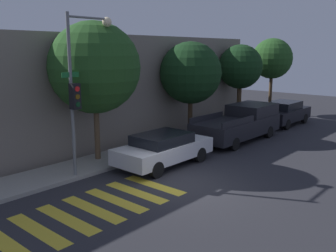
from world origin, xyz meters
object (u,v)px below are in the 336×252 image
tree_far_end (240,67)px  sedan_middle (284,113)px  traffic_light_pole (81,77)px  sedan_near_corner (164,148)px  tree_midblock (191,73)px  tree_behind_truck (272,59)px  tree_near_corner (95,68)px  pickup_truck (240,123)px

tree_far_end → sedan_middle: bearing=-59.2°
traffic_light_pole → sedan_near_corner: traffic_light_pole is taller
tree_midblock → tree_behind_truck: tree_behind_truck is taller
tree_far_end → tree_behind_truck: size_ratio=0.91×
traffic_light_pole → tree_behind_truck: traffic_light_pole is taller
traffic_light_pole → sedan_middle: size_ratio=1.39×
tree_midblock → tree_behind_truck: bearing=0.0°
sedan_middle → tree_near_corner: bearing=169.3°
sedan_near_corner → tree_far_end: (9.88, 2.41, 2.87)m
pickup_truck → tree_far_end: tree_far_end is taller
sedan_middle → tree_behind_truck: bearing=39.6°
tree_midblock → tree_far_end: 5.05m
pickup_truck → tree_far_end: size_ratio=1.13×
sedan_middle → tree_behind_truck: 4.98m
traffic_light_pole → tree_near_corner: 1.89m
pickup_truck → traffic_light_pole: bearing=171.9°
traffic_light_pole → sedan_near_corner: size_ratio=1.37×
pickup_truck → tree_midblock: tree_midblock is taller
sedan_near_corner → tree_midblock: size_ratio=0.85×
traffic_light_pole → tree_midblock: (7.77, 1.14, -0.25)m
traffic_light_pole → tree_behind_truck: size_ratio=1.08×
sedan_near_corner → pickup_truck: bearing=-0.0°
tree_far_end → tree_near_corner: bearing=180.0°
traffic_light_pole → tree_near_corner: (1.48, 1.14, 0.24)m
sedan_near_corner → tree_far_end: tree_far_end is taller
tree_far_end → tree_behind_truck: tree_behind_truck is taller
traffic_light_pole → sedan_middle: (14.26, -1.27, -2.92)m
pickup_truck → tree_midblock: bearing=115.6°
tree_midblock → tree_near_corner: bearing=180.0°
pickup_truck → tree_far_end: (3.90, 2.41, 2.69)m
traffic_light_pole → tree_far_end: bearing=5.1°
sedan_middle → tree_midblock: (-6.49, 2.41, 2.66)m
traffic_light_pole → sedan_middle: bearing=-5.1°
tree_behind_truck → sedan_near_corner: bearing=-170.4°
sedan_middle → tree_midblock: 7.42m
sedan_near_corner → tree_behind_truck: tree_behind_truck is taller
sedan_near_corner → sedan_middle: size_ratio=1.01×
sedan_near_corner → tree_near_corner: 4.28m
sedan_near_corner → sedan_middle: sedan_middle is taller
tree_near_corner → tree_midblock: tree_near_corner is taller
pickup_truck → sedan_middle: (5.34, 0.00, -0.11)m
sedan_near_corner → tree_midblock: (4.83, 2.41, 2.72)m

